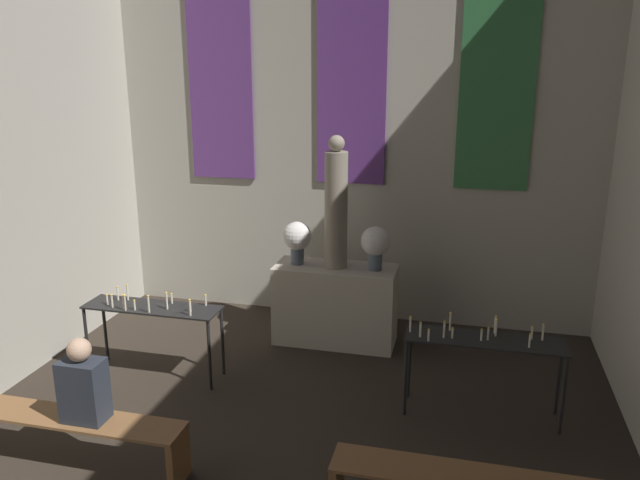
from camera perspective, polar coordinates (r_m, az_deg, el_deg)
name	(u,v)px	position (r m, az deg, el deg)	size (l,w,h in m)	color
wall_back	(353,99)	(8.15, 3.00, 12.77)	(6.53, 0.16, 5.80)	#B2AD9E
altar	(335,304)	(7.75, 1.41, -5.91)	(1.48, 0.60, 0.99)	#BCB29E
statue	(336,206)	(7.38, 1.47, 3.08)	(0.27, 0.27, 1.59)	gray
flower_vase_left	(297,238)	(7.60, -2.11, 0.15)	(0.35, 0.35, 0.53)	#4C5666
flower_vase_right	(376,244)	(7.40, 5.10, -0.33)	(0.35, 0.35, 0.53)	#4C5666
candle_rack_left	(152,315)	(7.11, -15.07, -6.64)	(1.52, 0.42, 1.02)	black
candle_rack_right	(484,348)	(6.31, 14.75, -9.56)	(1.52, 0.42, 1.01)	black
pew_back_left	(55,427)	(6.04, -23.06, -15.42)	(2.35, 0.36, 0.47)	brown
person_seated	(83,385)	(5.66, -20.85, -12.27)	(0.36, 0.24, 0.74)	#282D38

